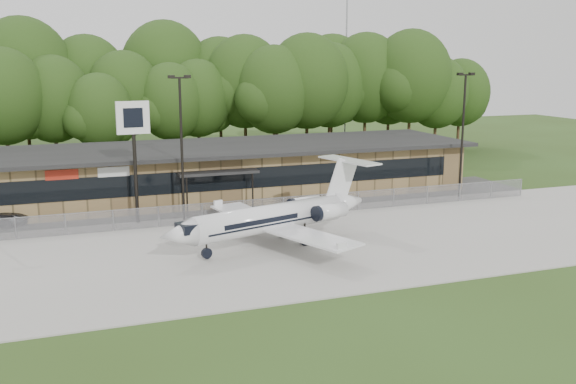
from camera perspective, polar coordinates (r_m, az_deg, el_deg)
name	(u,v)px	position (r m, az deg, el deg)	size (l,w,h in m)	color
ground	(345,289)	(32.65, 5.09, -8.59)	(160.00, 160.00, 0.00)	#2F4217
apron	(291,245)	(39.66, 0.24, -4.77)	(64.00, 18.00, 0.08)	#9E9B93
parking_lot	(241,206)	(50.27, -4.24, -1.24)	(50.00, 9.00, 0.06)	#383835
terminal	(226,170)	(54.05, -5.54, 1.98)	(41.00, 11.65, 4.30)	olive
fence	(257,209)	(45.89, -2.75, -1.53)	(46.00, 0.04, 1.52)	gray
treeline	(184,95)	(71.03, -9.26, 8.55)	(72.00, 12.00, 15.00)	#1E3912
radio_mast	(346,49)	(83.42, 5.20, 12.55)	(0.20, 0.20, 25.00)	gray
light_pole_mid	(181,137)	(45.26, -9.46, 4.83)	(1.55, 0.30, 10.23)	black
light_pole_right	(463,126)	(54.26, 15.29, 5.71)	(1.55, 0.30, 10.23)	black
business_jet	(276,218)	(39.19, -1.06, -2.33)	(14.66, 13.16, 4.98)	silver
pole_sign	(133,131)	(45.03, -13.57, 5.32)	(2.24, 0.41, 8.52)	black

